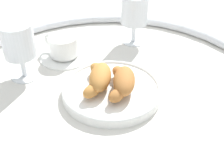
# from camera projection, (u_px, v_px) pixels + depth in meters

# --- Properties ---
(ground_plane) EXTENTS (2.20, 2.20, 0.00)m
(ground_plane) POSITION_uv_depth(u_px,v_px,m) (109.00, 96.00, 0.70)
(ground_plane) COLOR silver
(table_chrome_rim) EXTENTS (0.81, 0.81, 0.02)m
(table_chrome_rim) POSITION_uv_depth(u_px,v_px,m) (109.00, 92.00, 0.69)
(table_chrome_rim) COLOR silver
(table_chrome_rim) RESTS_ON ground_plane
(pastry_plate) EXTENTS (0.23, 0.23, 0.02)m
(pastry_plate) POSITION_uv_depth(u_px,v_px,m) (112.00, 90.00, 0.70)
(pastry_plate) COLOR white
(pastry_plate) RESTS_ON ground_plane
(croissant_large) EXTENTS (0.12, 0.11, 0.04)m
(croissant_large) POSITION_uv_depth(u_px,v_px,m) (123.00, 81.00, 0.67)
(croissant_large) COLOR #AD6B33
(croissant_large) RESTS_ON pastry_plate
(croissant_small) EXTENTS (0.12, 0.10, 0.04)m
(croissant_small) POSITION_uv_depth(u_px,v_px,m) (99.00, 78.00, 0.68)
(croissant_small) COLOR #BC7A38
(croissant_small) RESTS_ON pastry_plate
(coffee_cup_near) EXTENTS (0.14, 0.14, 0.06)m
(coffee_cup_near) POSITION_uv_depth(u_px,v_px,m) (63.00, 49.00, 0.82)
(coffee_cup_near) COLOR white
(coffee_cup_near) RESTS_ON ground_plane
(juice_glass_left) EXTENTS (0.08, 0.08, 0.14)m
(juice_glass_left) POSITION_uv_depth(u_px,v_px,m) (135.00, 12.00, 0.85)
(juice_glass_left) COLOR white
(juice_glass_left) RESTS_ON ground_plane
(juice_glass_right) EXTENTS (0.08, 0.08, 0.14)m
(juice_glass_right) POSITION_uv_depth(u_px,v_px,m) (18.00, 43.00, 0.71)
(juice_glass_right) COLOR white
(juice_glass_right) RESTS_ON ground_plane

